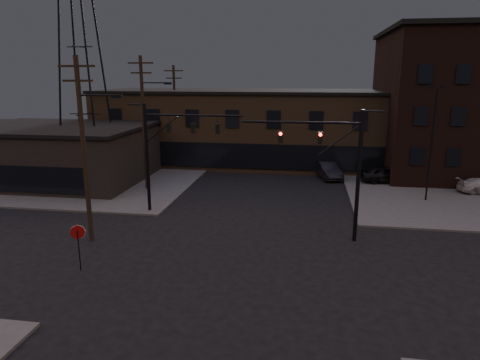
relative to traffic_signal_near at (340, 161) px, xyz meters
name	(u,v)px	position (x,y,z in m)	size (l,w,h in m)	color
ground	(238,264)	(-5.36, -4.50, -4.93)	(140.00, 140.00, 0.00)	black
sidewalk_nw	(75,166)	(-27.36, 17.50, -4.86)	(30.00, 30.00, 0.15)	#474744
building_row	(278,128)	(-5.36, 23.50, -0.93)	(40.00, 12.00, 8.00)	brown
building_left	(59,155)	(-25.36, 11.50, -2.43)	(16.00, 12.00, 5.00)	black
traffic_signal_near	(340,161)	(0.00, 0.00, 0.00)	(7.12, 0.24, 8.00)	black
traffic_signal_far	(164,146)	(-12.07, 3.50, 0.08)	(7.12, 0.24, 8.00)	black
stop_sign	(78,237)	(-13.36, -6.49, -3.09)	(0.72, 0.33, 2.48)	black
utility_pole_near	(84,146)	(-14.79, -2.50, 0.94)	(3.70, 0.28, 11.00)	black
utility_pole_mid	(144,121)	(-15.79, 9.50, 1.19)	(3.70, 0.28, 11.50)	black
utility_pole_far	(175,113)	(-16.86, 21.50, 0.85)	(2.20, 0.28, 11.00)	black
transmission_tower	(80,47)	(-23.36, 13.50, 7.57)	(7.00, 7.00, 25.00)	black
lot_light_a	(433,134)	(7.64, 9.50, 0.58)	(1.50, 0.28, 9.14)	black
parked_car_lot_a	(386,174)	(5.38, 15.01, -3.99)	(1.87, 4.65, 1.59)	black
car_crossing	(328,170)	(0.14, 16.62, -4.14)	(1.67, 4.80, 1.58)	black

